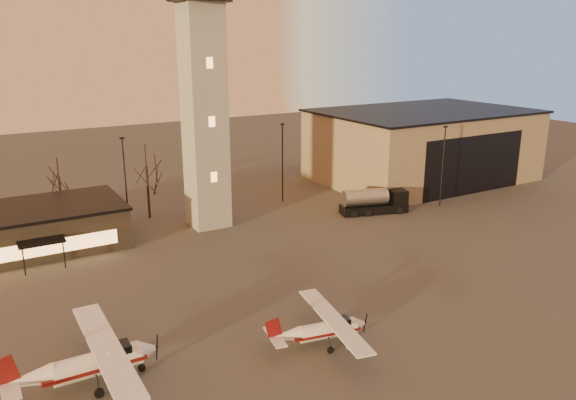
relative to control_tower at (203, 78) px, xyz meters
The scene contains 8 objects.
ground 34.15m from the control_tower, 90.00° to the right, with size 220.00×220.00×0.00m, color #3F3C3A.
control_tower is the anchor object (origin of this frame).
hangar 37.90m from the control_tower, ahead, with size 30.60×20.60×10.30m.
light_poles 10.97m from the control_tower, 63.48° to the left, with size 58.50×12.25×10.14m.
tree_row 19.48m from the control_tower, 146.24° to the left, with size 37.20×9.20×8.80m.
cessna_front 32.36m from the control_tower, 95.91° to the right, with size 7.86×9.89×2.72m.
cessna_rear 34.09m from the control_tower, 125.13° to the right, with size 9.85×12.47×3.45m.
fuel_truck 24.99m from the control_tower, 17.52° to the right, with size 8.47×4.58×3.02m.
Camera 1 is at (-22.98, -26.71, 20.51)m, focal length 35.00 mm.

